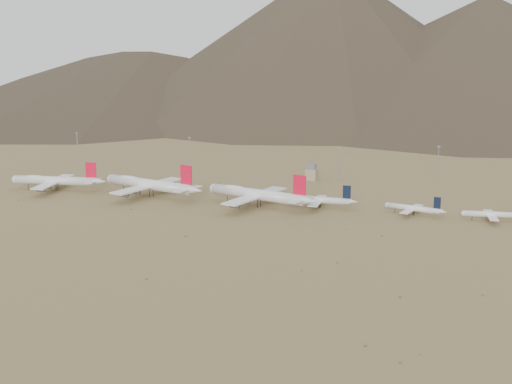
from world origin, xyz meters
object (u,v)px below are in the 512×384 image
(widebody_east, at_px, (258,194))
(narrowbody_a, at_px, (321,200))
(control_tower, at_px, (311,173))
(narrowbody_b, at_px, (414,208))
(widebody_centre, at_px, (150,184))
(widebody_west, at_px, (55,180))

(widebody_east, bearing_deg, narrowbody_a, 29.86)
(widebody_east, relative_size, narrowbody_a, 1.69)
(control_tower, bearing_deg, narrowbody_b, -44.74)
(widebody_centre, bearing_deg, narrowbody_b, 15.47)
(widebody_centre, xyz_separation_m, narrowbody_a, (114.31, 5.94, -3.42))
(widebody_west, bearing_deg, widebody_east, -10.87)
(widebody_west, distance_m, control_tower, 182.77)
(widebody_west, distance_m, narrowbody_b, 242.06)
(widebody_centre, bearing_deg, widebody_east, 9.95)
(widebody_east, bearing_deg, narrowbody_b, 19.99)
(narrowbody_a, bearing_deg, widebody_west, -179.84)
(widebody_west, relative_size, narrowbody_b, 1.81)
(narrowbody_a, distance_m, narrowbody_b, 57.14)
(widebody_west, relative_size, control_tower, 5.65)
(control_tower, bearing_deg, widebody_east, -95.67)
(widebody_east, distance_m, narrowbody_a, 39.01)
(narrowbody_b, bearing_deg, control_tower, 148.64)
(narrowbody_a, height_order, narrowbody_b, narrowbody_a)
(narrowbody_b, bearing_deg, widebody_west, -164.34)
(widebody_centre, height_order, control_tower, widebody_centre)
(widebody_centre, distance_m, narrowbody_a, 114.51)
(widebody_east, relative_size, control_tower, 6.39)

